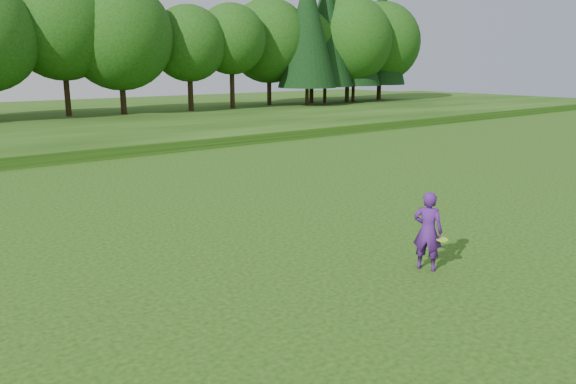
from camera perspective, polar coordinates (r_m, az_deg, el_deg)
ground at (r=11.84m, az=-0.93°, el=-10.77°), size 140.00×140.00×0.00m
walking_path at (r=29.74m, az=-25.12°, el=2.53°), size 130.00×1.60×0.04m
woman at (r=13.52m, az=14.02°, el=-3.86°), size 0.69×0.82×1.88m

